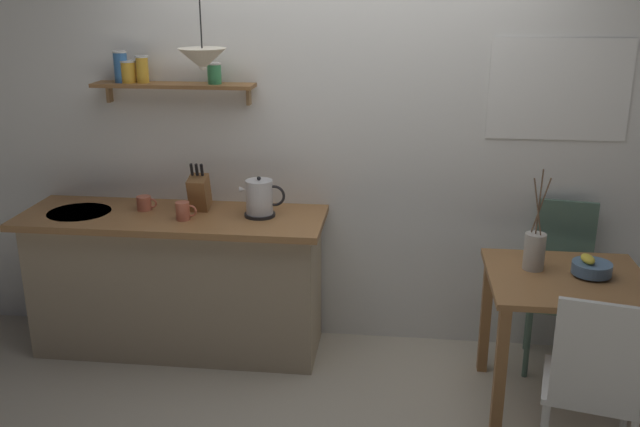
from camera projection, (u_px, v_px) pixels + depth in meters
ground_plane at (332, 382)px, 4.08m from camera, size 14.00×14.00×0.00m
back_wall at (377, 132)px, 4.25m from camera, size 6.80×0.11×2.70m
kitchen_counter at (177, 281)px, 4.35m from camera, size 1.83×0.63×0.89m
wall_shelf at (160, 78)px, 4.14m from camera, size 0.97×0.20×0.32m
dining_table at (565, 301)px, 3.67m from camera, size 0.81×0.76×0.76m
dining_chair_near at (593, 381)px, 3.10m from camera, size 0.50×0.50×0.96m
dining_chair_far at (561, 279)px, 4.17m from camera, size 0.45×0.46×0.99m
fruit_bowl at (591, 267)px, 3.63m from camera, size 0.20×0.20×0.12m
twig_vase at (534, 250)px, 3.71m from camera, size 0.11×0.11×0.55m
electric_kettle at (260, 198)px, 4.13m from camera, size 0.27×0.18×0.24m
knife_block at (199, 192)px, 4.23m from camera, size 0.11×0.17×0.30m
coffee_mug_by_sink at (145, 203)px, 4.26m from camera, size 0.13×0.09×0.09m
coffee_mug_spare at (183, 211)px, 4.08m from camera, size 0.12×0.08×0.11m
pendant_lamp at (203, 59)px, 3.85m from camera, size 0.27×0.27×0.51m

